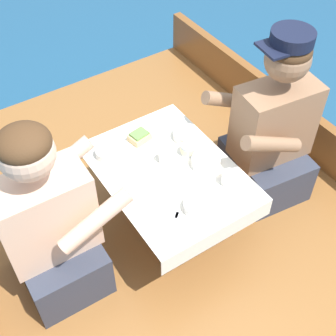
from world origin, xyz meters
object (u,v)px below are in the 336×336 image
at_px(sandwich, 139,137).
at_px(coffee_cup_port, 165,156).
at_px(person_starboard, 271,133).
at_px(coffee_cup_starboard, 230,178).
at_px(tin_can, 187,149).
at_px(person_port, 50,227).

xyz_separation_m(sandwich, coffee_cup_port, (0.03, -0.18, -0.00)).
bearing_deg(person_starboard, coffee_cup_starboard, 28.35).
bearing_deg(sandwich, coffee_cup_port, -79.35).
xyz_separation_m(sandwich, tin_can, (0.15, -0.20, -0.00)).
relative_size(coffee_cup_port, tin_can, 1.36).
distance_m(person_port, person_starboard, 1.20).
xyz_separation_m(person_port, tin_can, (0.74, 0.03, 0.04)).
xyz_separation_m(person_starboard, tin_can, (-0.45, 0.11, 0.03)).
distance_m(person_port, sandwich, 0.64).
bearing_deg(coffee_cup_port, person_port, -175.61).
relative_size(person_port, sandwich, 8.45).
distance_m(person_port, coffee_cup_port, 0.63).
bearing_deg(coffee_cup_port, coffee_cup_starboard, -58.91).
distance_m(sandwich, coffee_cup_port, 0.19).
height_order(person_starboard, coffee_cup_port, person_starboard).
distance_m(person_starboard, tin_can, 0.47).
bearing_deg(person_port, tin_can, 3.34).
bearing_deg(person_port, coffee_cup_port, 5.47).
bearing_deg(coffee_cup_starboard, coffee_cup_port, 121.09).
bearing_deg(coffee_cup_port, tin_can, -9.15).
xyz_separation_m(coffee_cup_port, coffee_cup_starboard, (0.17, -0.28, 0.00)).
xyz_separation_m(person_starboard, coffee_cup_starboard, (-0.40, -0.16, 0.04)).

